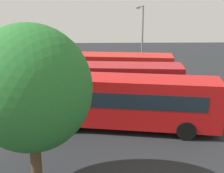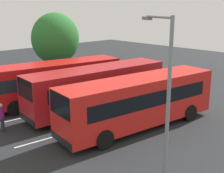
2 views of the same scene
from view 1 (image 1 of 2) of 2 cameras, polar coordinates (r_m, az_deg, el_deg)
ground_plane at (r=21.77m, az=-0.02°, el=-3.80°), size 66.35×66.35×0.00m
bus_far_left at (r=17.67m, az=2.87°, el=-2.67°), size 10.81×4.10×3.10m
bus_center_left at (r=21.13m, az=-1.18°, el=0.49°), size 10.74×3.31×3.10m
bus_center_right at (r=25.03m, az=-0.81°, el=2.96°), size 10.78×3.68×3.10m
pedestrian at (r=21.33m, az=16.55°, el=-2.00°), size 0.36×0.36×1.73m
street_lamp at (r=29.02m, az=5.62°, el=9.22°), size 0.94×2.18×6.86m
depot_tree at (r=11.79m, az=-15.07°, el=-0.47°), size 4.68×4.21×6.62m
lane_stripe_outer_left at (r=19.90m, az=0.13°, el=-5.74°), size 13.16×1.63×0.01m
lane_stripe_inner_left at (r=23.65m, az=-0.14°, el=-2.15°), size 13.16×1.63×0.01m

